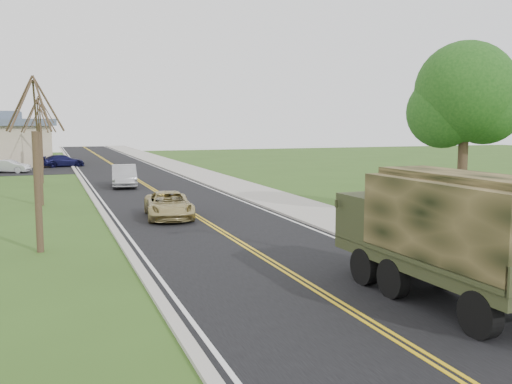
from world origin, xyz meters
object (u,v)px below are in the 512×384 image
military_truck (447,228)px  pickup_navy (444,207)px  sedan_silver (124,176)px  suv_champagne (169,205)px

military_truck → pickup_navy: 12.41m
sedan_silver → pickup_navy: 22.63m
military_truck → suv_champagne: military_truck is taller
military_truck → sedan_silver: 29.28m
military_truck → suv_champagne: 15.46m
sedan_silver → suv_champagne: bearing=-83.1°
suv_champagne → pickup_navy: bearing=-18.2°
pickup_navy → military_truck: bearing=146.0°
pickup_navy → sedan_silver: bearing=35.9°
sedan_silver → pickup_navy: bearing=-52.6°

